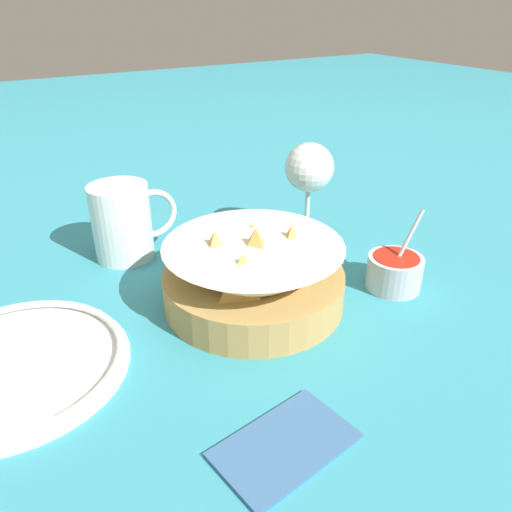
% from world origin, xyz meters
% --- Properties ---
extents(ground_plane, '(4.00, 4.00, 0.00)m').
position_xyz_m(ground_plane, '(0.00, 0.00, 0.00)').
color(ground_plane, teal).
extents(food_basket, '(0.21, 0.21, 0.10)m').
position_xyz_m(food_basket, '(0.00, 0.03, 0.04)').
color(food_basket, '#B2894C').
rests_on(food_basket, ground_plane).
extents(sauce_cup, '(0.07, 0.07, 0.10)m').
position_xyz_m(sauce_cup, '(0.17, -0.03, 0.02)').
color(sauce_cup, '#B7B7BC').
rests_on(sauce_cup, ground_plane).
extents(wine_glass, '(0.07, 0.07, 0.15)m').
position_xyz_m(wine_glass, '(0.16, 0.14, 0.11)').
color(wine_glass, silver).
rests_on(wine_glass, ground_plane).
extents(beer_mug, '(0.12, 0.08, 0.11)m').
position_xyz_m(beer_mug, '(-0.09, 0.23, 0.05)').
color(beer_mug, silver).
rests_on(beer_mug, ground_plane).
extents(side_plate, '(0.22, 0.22, 0.01)m').
position_xyz_m(side_plate, '(-0.27, 0.05, 0.01)').
color(side_plate, white).
rests_on(side_plate, ground_plane).
extents(napkin, '(0.12, 0.09, 0.01)m').
position_xyz_m(napkin, '(-0.09, -0.17, 0.00)').
color(napkin, '#38608E').
rests_on(napkin, ground_plane).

